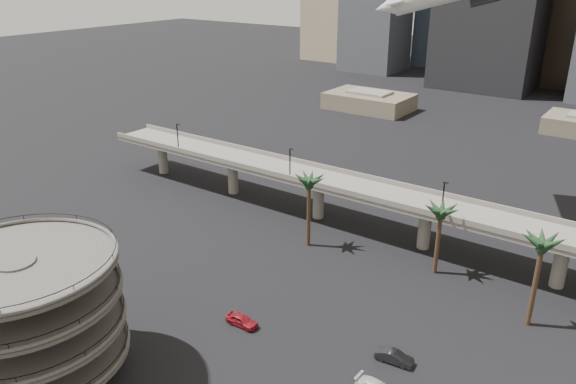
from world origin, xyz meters
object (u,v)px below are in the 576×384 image
Objects in this scene: car_a at (242,320)px; car_b at (394,357)px; parking_ramp at (25,310)px; overpass at (370,195)px.

car_a reaches higher than car_b.
car_b is at bearing -77.75° from car_a.
parking_ramp is at bearing 123.12° from car_b.
car_a is (12.84, 22.69, -9.02)m from parking_ramp.
parking_ramp is 4.64× the size of car_a.
car_a is at bearing -90.25° from overpass.
parking_ramp is 4.59× the size of car_b.
car_b is at bearing 39.81° from parking_ramp.
overpass reaches higher than car_b.
parking_ramp is at bearing 148.65° from car_a.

